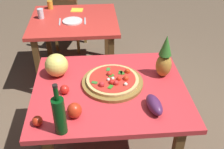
% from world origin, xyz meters
% --- Properties ---
extents(display_table, '(1.15, 0.96, 0.76)m').
position_xyz_m(display_table, '(0.00, 0.00, 0.67)').
color(display_table, brown).
rests_on(display_table, ground_plane).
extents(background_table, '(0.99, 0.90, 0.76)m').
position_xyz_m(background_table, '(-0.32, 1.30, 0.66)').
color(background_table, brown).
rests_on(background_table, ground_plane).
extents(dining_chair, '(0.50, 0.50, 0.85)m').
position_xyz_m(dining_chair, '(-0.45, 1.98, 0.48)').
color(dining_chair, olive).
rests_on(dining_chair, ground_plane).
extents(pizza_board, '(0.47, 0.47, 0.02)m').
position_xyz_m(pizza_board, '(0.02, 0.05, 0.77)').
color(pizza_board, olive).
rests_on(pizza_board, display_table).
extents(pizza, '(0.40, 0.40, 0.06)m').
position_xyz_m(pizza, '(0.03, 0.04, 0.80)').
color(pizza, '#DCB46C').
rests_on(pizza, pizza_board).
extents(wine_bottle, '(0.08, 0.08, 0.36)m').
position_xyz_m(wine_bottle, '(-0.33, -0.41, 0.90)').
color(wine_bottle, '#083811').
rests_on(wine_bottle, display_table).
extents(pineapple_left, '(0.12, 0.12, 0.35)m').
position_xyz_m(pineapple_left, '(0.43, 0.12, 0.92)').
color(pineapple_left, '#AB7F2F').
rests_on(pineapple_left, display_table).
extents(melon, '(0.18, 0.18, 0.18)m').
position_xyz_m(melon, '(-0.40, 0.20, 0.85)').
color(melon, '#EEDF66').
rests_on(melon, display_table).
extents(bell_pepper, '(0.10, 0.10, 0.11)m').
position_xyz_m(bell_pepper, '(-0.25, -0.29, 0.81)').
color(bell_pepper, red).
rests_on(bell_pepper, display_table).
extents(eggplant, '(0.12, 0.21, 0.09)m').
position_xyz_m(eggplant, '(0.28, -0.27, 0.81)').
color(eggplant, '#512350').
rests_on(eggplant, display_table).
extents(tomato_beside_pepper, '(0.07, 0.07, 0.07)m').
position_xyz_m(tomato_beside_pepper, '(-0.48, -0.35, 0.80)').
color(tomato_beside_pepper, red).
rests_on(tomato_beside_pepper, display_table).
extents(tomato_near_board, '(0.07, 0.07, 0.07)m').
position_xyz_m(tomato_near_board, '(-0.33, -0.04, 0.80)').
color(tomato_near_board, red).
rests_on(tomato_near_board, display_table).
extents(drinking_glass_juice, '(0.07, 0.07, 0.10)m').
position_xyz_m(drinking_glass_juice, '(-0.62, 1.64, 0.81)').
color(drinking_glass_juice, gold).
rests_on(drinking_glass_juice, background_table).
extents(drinking_glass_water, '(0.07, 0.07, 0.11)m').
position_xyz_m(drinking_glass_water, '(-0.69, 1.35, 0.82)').
color(drinking_glass_water, silver).
rests_on(drinking_glass_water, background_table).
extents(dinner_plate, '(0.22, 0.22, 0.02)m').
position_xyz_m(dinner_plate, '(-0.33, 1.23, 0.77)').
color(dinner_plate, white).
rests_on(dinner_plate, background_table).
extents(fork_utensil, '(0.02, 0.18, 0.01)m').
position_xyz_m(fork_utensil, '(-0.47, 1.23, 0.77)').
color(fork_utensil, silver).
rests_on(fork_utensil, background_table).
extents(knife_utensil, '(0.02, 0.18, 0.01)m').
position_xyz_m(knife_utensil, '(-0.19, 1.23, 0.77)').
color(knife_utensil, silver).
rests_on(knife_utensil, background_table).
extents(napkin_folded, '(0.15, 0.14, 0.01)m').
position_xyz_m(napkin_folded, '(-0.29, 1.56, 0.77)').
color(napkin_folded, yellow).
rests_on(napkin_folded, background_table).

